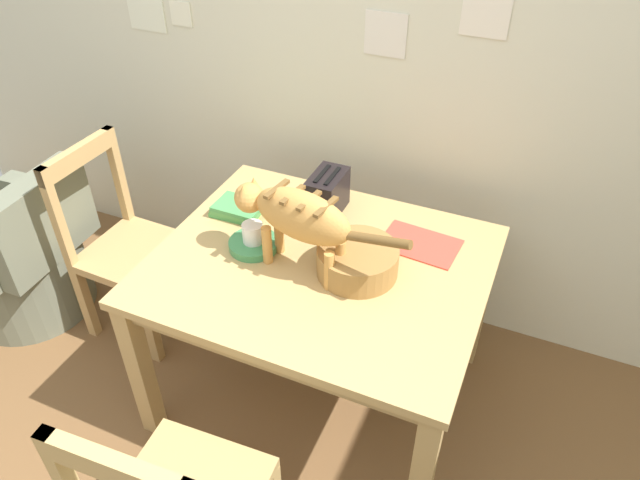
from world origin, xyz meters
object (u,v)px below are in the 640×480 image
at_px(cat, 297,216).
at_px(toaster, 327,194).
at_px(wicker_basket, 357,260).
at_px(wicker_armchair, 25,264).
at_px(book_stack, 238,209).
at_px(dining_table, 320,279).
at_px(wooden_chair_far, 127,246).
at_px(coffee_mug, 254,233).
at_px(saucer_bowl, 254,244).
at_px(magazine, 420,244).

xyz_separation_m(cat, toaster, (-0.04, 0.36, -0.14)).
bearing_deg(wicker_basket, toaster, 128.88).
distance_m(cat, wicker_armchair, 1.61).
bearing_deg(toaster, book_stack, -153.54).
bearing_deg(dining_table, wooden_chair_far, 176.66).
xyz_separation_m(book_stack, toaster, (0.32, 0.16, 0.06)).
distance_m(coffee_mug, toaster, 0.36).
bearing_deg(toaster, wicker_basket, -51.12).
distance_m(saucer_bowl, book_stack, 0.24).
xyz_separation_m(saucer_bowl, wicker_basket, (0.41, 0.02, 0.04)).
bearing_deg(cat, toaster, 15.75).
bearing_deg(wicker_basket, book_stack, 165.55).
bearing_deg(wicker_armchair, wooden_chair_far, -77.43).
bearing_deg(wicker_armchair, dining_table, -89.17).
distance_m(dining_table, wooden_chair_far, 1.00).
xyz_separation_m(dining_table, cat, (-0.06, -0.06, 0.31)).
bearing_deg(cat, book_stack, 70.09).
height_order(dining_table, saucer_bowl, saucer_bowl).
bearing_deg(saucer_bowl, cat, -9.06).
bearing_deg(saucer_bowl, wicker_basket, 3.23).
distance_m(cat, toaster, 0.39).
height_order(book_stack, toaster, toaster).
xyz_separation_m(coffee_mug, wicker_armchair, (-1.26, -0.06, -0.52)).
height_order(cat, magazine, cat).
height_order(saucer_bowl, toaster, toaster).
distance_m(toaster, wicker_armchair, 1.56).
height_order(cat, coffee_mug, cat).
distance_m(dining_table, saucer_bowl, 0.28).
distance_m(cat, wooden_chair_far, 1.06).
height_order(dining_table, wicker_armchair, wicker_armchair).
xyz_separation_m(dining_table, toaster, (-0.10, 0.31, 0.17)).
xyz_separation_m(cat, saucer_bowl, (-0.20, 0.03, -0.21)).
bearing_deg(wicker_armchair, saucer_bowl, -89.55).
height_order(dining_table, magazine, magazine).
bearing_deg(wooden_chair_far, book_stack, 100.70).
relative_size(saucer_bowl, coffee_mug, 1.60).
bearing_deg(coffee_mug, book_stack, 134.54).
xyz_separation_m(cat, magazine, (0.37, 0.30, -0.22)).
height_order(magazine, toaster, toaster).
height_order(dining_table, toaster, toaster).
height_order(cat, wicker_armchair, cat).
height_order(magazine, wicker_basket, wicker_basket).
xyz_separation_m(magazine, toaster, (-0.41, 0.06, 0.08)).
distance_m(dining_table, wicker_basket, 0.20).
bearing_deg(saucer_bowl, book_stack, 133.90).
height_order(magazine, wicker_armchair, wicker_armchair).
distance_m(cat, wicker_basket, 0.27).
bearing_deg(saucer_bowl, magazine, 25.24).
relative_size(cat, magazine, 2.36).
bearing_deg(magazine, dining_table, -136.80).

